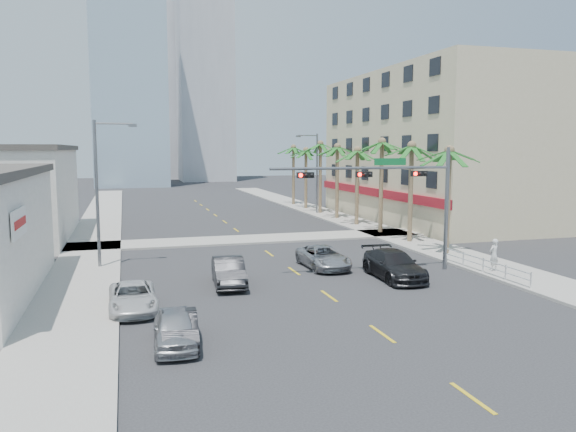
# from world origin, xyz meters

# --- Properties ---
(ground) EXTENTS (260.00, 260.00, 0.00)m
(ground) POSITION_xyz_m (0.00, 0.00, 0.00)
(ground) COLOR #262628
(ground) RESTS_ON ground
(sidewalk_right) EXTENTS (4.00, 120.00, 0.15)m
(sidewalk_right) POSITION_xyz_m (12.00, 20.00, 0.07)
(sidewalk_right) COLOR gray
(sidewalk_right) RESTS_ON ground
(sidewalk_left) EXTENTS (4.00, 120.00, 0.15)m
(sidewalk_left) POSITION_xyz_m (-12.00, 20.00, 0.07)
(sidewalk_left) COLOR gray
(sidewalk_left) RESTS_ON ground
(sidewalk_cross) EXTENTS (80.00, 4.00, 0.15)m
(sidewalk_cross) POSITION_xyz_m (0.00, 22.00, 0.07)
(sidewalk_cross) COLOR gray
(sidewalk_cross) RESTS_ON ground
(building_right) EXTENTS (15.25, 28.00, 15.00)m
(building_right) POSITION_xyz_m (21.99, 30.00, 7.50)
(building_right) COLOR #CCBA90
(building_right) RESTS_ON ground
(tower_far_left) EXTENTS (14.00, 14.00, 48.00)m
(tower_far_left) POSITION_xyz_m (-8.00, 95.00, 24.00)
(tower_far_left) COLOR #99B2C6
(tower_far_left) RESTS_ON ground
(tower_far_right) EXTENTS (12.00, 12.00, 60.00)m
(tower_far_right) POSITION_xyz_m (9.00, 110.00, 30.00)
(tower_far_right) COLOR #ADADB2
(tower_far_right) RESTS_ON ground
(tower_far_center) EXTENTS (16.00, 16.00, 42.00)m
(tower_far_center) POSITION_xyz_m (-3.00, 125.00, 21.00)
(tower_far_center) COLOR #ADADB2
(tower_far_center) RESTS_ON ground
(traffic_signal_mast) EXTENTS (11.12, 0.54, 7.20)m
(traffic_signal_mast) POSITION_xyz_m (5.78, 7.95, 5.06)
(traffic_signal_mast) COLOR slate
(traffic_signal_mast) RESTS_ON ground
(palm_tree_0) EXTENTS (4.80, 4.80, 7.80)m
(palm_tree_0) POSITION_xyz_m (11.60, 12.00, 7.08)
(palm_tree_0) COLOR brown
(palm_tree_0) RESTS_ON ground
(palm_tree_1) EXTENTS (4.80, 4.80, 8.16)m
(palm_tree_1) POSITION_xyz_m (11.60, 17.20, 7.43)
(palm_tree_1) COLOR brown
(palm_tree_1) RESTS_ON ground
(palm_tree_2) EXTENTS (4.80, 4.80, 8.52)m
(palm_tree_2) POSITION_xyz_m (11.60, 22.40, 7.78)
(palm_tree_2) COLOR brown
(palm_tree_2) RESTS_ON ground
(palm_tree_3) EXTENTS (4.80, 4.80, 7.80)m
(palm_tree_3) POSITION_xyz_m (11.60, 27.60, 7.08)
(palm_tree_3) COLOR brown
(palm_tree_3) RESTS_ON ground
(palm_tree_4) EXTENTS (4.80, 4.80, 8.16)m
(palm_tree_4) POSITION_xyz_m (11.60, 32.80, 7.43)
(palm_tree_4) COLOR brown
(palm_tree_4) RESTS_ON ground
(palm_tree_5) EXTENTS (4.80, 4.80, 8.52)m
(palm_tree_5) POSITION_xyz_m (11.60, 38.00, 7.78)
(palm_tree_5) COLOR brown
(palm_tree_5) RESTS_ON ground
(palm_tree_6) EXTENTS (4.80, 4.80, 7.80)m
(palm_tree_6) POSITION_xyz_m (11.60, 43.20, 7.08)
(palm_tree_6) COLOR brown
(palm_tree_6) RESTS_ON ground
(palm_tree_7) EXTENTS (4.80, 4.80, 8.16)m
(palm_tree_7) POSITION_xyz_m (11.60, 48.40, 7.43)
(palm_tree_7) COLOR brown
(palm_tree_7) RESTS_ON ground
(streetlight_left) EXTENTS (2.55, 0.25, 9.00)m
(streetlight_left) POSITION_xyz_m (-11.00, 14.00, 5.06)
(streetlight_left) COLOR slate
(streetlight_left) RESTS_ON ground
(streetlight_right) EXTENTS (2.55, 0.25, 9.00)m
(streetlight_right) POSITION_xyz_m (11.00, 38.00, 5.06)
(streetlight_right) COLOR slate
(streetlight_right) RESTS_ON ground
(guardrail) EXTENTS (0.08, 8.08, 1.00)m
(guardrail) POSITION_xyz_m (10.30, 6.00, 0.67)
(guardrail) COLOR silver
(guardrail) RESTS_ON ground
(car_parked_near) EXTENTS (1.81, 4.06, 1.36)m
(car_parked_near) POSITION_xyz_m (-7.97, -1.09, 0.68)
(car_parked_near) COLOR #ABAAAF
(car_parked_near) RESTS_ON ground
(car_parked_mid) EXTENTS (1.55, 3.81, 1.23)m
(car_parked_mid) POSITION_xyz_m (-7.80, -1.03, 0.62)
(car_parked_mid) COLOR black
(car_parked_mid) RESTS_ON ground
(car_parked_far) EXTENTS (2.15, 4.55, 1.25)m
(car_parked_far) POSITION_xyz_m (-9.40, 4.08, 0.63)
(car_parked_far) COLOR silver
(car_parked_far) RESTS_ON ground
(car_lane_left) EXTENTS (1.96, 4.67, 1.50)m
(car_lane_left) POSITION_xyz_m (-4.39, 7.58, 0.75)
(car_lane_left) COLOR black
(car_lane_left) RESTS_ON ground
(car_lane_center) EXTENTS (2.37, 4.93, 1.35)m
(car_lane_center) POSITION_xyz_m (2.00, 10.38, 0.68)
(car_lane_center) COLOR #A5A5AA
(car_lane_center) RESTS_ON ground
(car_lane_right) EXTENTS (2.42, 5.50, 1.57)m
(car_lane_right) POSITION_xyz_m (4.86, 6.59, 0.79)
(car_lane_right) COLOR black
(car_lane_right) RESTS_ON ground
(pedestrian) EXTENTS (0.79, 0.64, 1.89)m
(pedestrian) POSITION_xyz_m (11.17, 6.24, 1.09)
(pedestrian) COLOR silver
(pedestrian) RESTS_ON sidewalk_right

